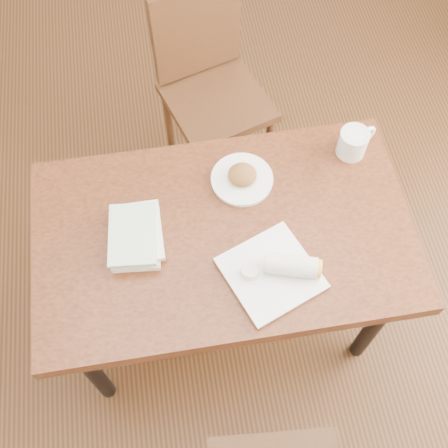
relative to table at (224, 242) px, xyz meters
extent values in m
cube|color=#472814|center=(0.00, 0.00, -0.67)|extent=(4.00, 5.00, 0.01)
cube|color=brown|center=(0.00, 0.00, 0.05)|extent=(1.28, 0.76, 0.06)
cylinder|color=black|center=(-0.54, -0.28, -0.32)|extent=(0.06, 0.06, 0.69)
cylinder|color=black|center=(0.54, -0.28, -0.32)|extent=(0.06, 0.06, 0.69)
cylinder|color=black|center=(-0.54, 0.28, -0.32)|extent=(0.06, 0.06, 0.69)
cylinder|color=black|center=(0.54, 0.28, -0.32)|extent=(0.06, 0.06, 0.69)
cylinder|color=#432713|center=(0.23, -0.67, -0.44)|extent=(0.04, 0.04, 0.45)
cylinder|color=#452613|center=(0.22, 1.02, -0.44)|extent=(0.04, 0.04, 0.45)
cylinder|color=#452613|center=(-0.13, 0.91, -0.44)|extent=(0.04, 0.04, 0.45)
cylinder|color=#452613|center=(0.33, 0.68, -0.44)|extent=(0.04, 0.04, 0.45)
cylinder|color=#452613|center=(-0.02, 0.57, -0.44)|extent=(0.04, 0.04, 0.45)
cube|color=#452613|center=(0.10, 0.80, -0.20)|extent=(0.53, 0.53, 0.04)
cube|color=#452613|center=(0.04, 0.98, 0.06)|extent=(0.39, 0.16, 0.45)
cylinder|color=white|center=(0.09, 0.19, 0.09)|extent=(0.21, 0.21, 0.01)
cylinder|color=white|center=(0.09, 0.19, 0.10)|extent=(0.22, 0.22, 0.01)
ellipsoid|color=#B27538|center=(0.09, 0.19, 0.13)|extent=(0.11, 0.11, 0.06)
cylinder|color=white|center=(0.51, 0.25, 0.14)|extent=(0.10, 0.10, 0.10)
torus|color=white|center=(0.56, 0.27, 0.14)|extent=(0.08, 0.05, 0.08)
cylinder|color=tan|center=(0.51, 0.25, 0.18)|extent=(0.09, 0.09, 0.01)
cylinder|color=#F2E5CC|center=(0.51, 0.25, 0.19)|extent=(0.06, 0.06, 0.00)
cube|color=white|center=(0.12, -0.18, 0.09)|extent=(0.34, 0.34, 0.02)
cube|color=white|center=(0.12, -0.18, 0.10)|extent=(0.35, 0.35, 0.01)
cylinder|color=white|center=(0.18, -0.18, 0.14)|extent=(0.18, 0.12, 0.07)
cylinder|color=yellow|center=(0.26, -0.21, 0.14)|extent=(0.04, 0.06, 0.06)
cylinder|color=silver|center=(0.05, -0.17, 0.12)|extent=(0.06, 0.06, 0.03)
cylinder|color=red|center=(0.05, -0.17, 0.14)|extent=(0.05, 0.05, 0.01)
cube|color=white|center=(-0.29, 0.01, 0.10)|extent=(0.18, 0.24, 0.02)
cube|color=silver|center=(-0.28, 0.02, 0.12)|extent=(0.15, 0.22, 0.02)
cube|color=#83C59C|center=(-0.30, 0.01, 0.14)|extent=(0.18, 0.24, 0.02)
camera|label=1|loc=(-0.14, -0.87, 1.75)|focal=45.00mm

